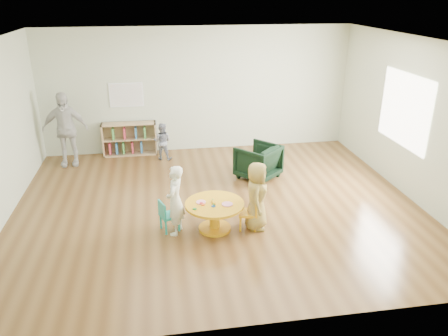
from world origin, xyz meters
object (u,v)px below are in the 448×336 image
Objects in this scene: child_right at (257,196)px; adult_caretaker at (65,129)px; bookshelf at (129,139)px; child_left at (175,200)px; activity_table at (215,211)px; kid_chair_left at (167,215)px; armchair at (258,162)px; kid_chair_right at (250,212)px; toddler at (162,141)px.

child_right is 4.71m from adult_caretaker.
child_right reaches higher than bookshelf.
child_left is 0.70× the size of adult_caretaker.
activity_table is 3.95m from bookshelf.
child_left is 3.87m from adult_caretaker.
kid_chair_left is (-0.74, 0.09, -0.05)m from activity_table.
armchair is at bearing 59.00° from activity_table.
armchair is (0.58, 1.95, 0.06)m from kid_chair_right.
activity_table is at bearing 96.27° from kid_chair_right.
kid_chair_right is at bearing 108.13° from child_left.
child_right is at bearing 129.41° from toddler.
bookshelf is at bearing -146.61° from child_left.
child_right is at bearing -3.70° from activity_table.
child_left reaches higher than kid_chair_right.
adult_caretaker reaches higher than child_right.
toddler is at bearing 32.51° from kid_chair_right.
armchair is at bearing 157.84° from child_left.
adult_caretaker reaches higher than toddler.
toddler is at bearing 102.46° from activity_table.
activity_table is 0.83× the size of child_left.
child_left reaches higher than toddler.
armchair is (2.60, -1.77, -0.02)m from bookshelf.
adult_caretaker is (-1.27, -0.45, 0.43)m from bookshelf.
child_right reaches higher than kid_chair_right.
kid_chair_right reaches higher than activity_table.
activity_table is 3.31m from toddler.
child_left reaches higher than armchair.
kid_chair_left reaches higher than activity_table.
bookshelf is at bearing 19.61° from adult_caretaker.
child_right is (0.65, -0.04, 0.23)m from activity_table.
child_left is 1.35× the size of toddler.
child_left is (0.13, -0.09, 0.29)m from kid_chair_left.
child_right is (1.26, -0.04, -0.01)m from child_left.
kid_chair_right is 2.03m from armchair.
adult_caretaker is at bearing -160.51° from bookshelf.
activity_table is at bearing -68.40° from bookshelf.
child_left is at bearing 102.66° from child_right.
kid_chair_right is 4.23m from bookshelf.
bookshelf is (-2.02, 3.72, 0.08)m from kid_chair_right.
toddler is at bearing 37.10° from child_right.
kid_chair_left is at bearing 173.29° from activity_table.
adult_caretaker is at bearing -126.34° from child_left.
kid_chair_left is 1.42m from child_right.
activity_table is 4.25m from adult_caretaker.
toddler reaches higher than bookshelf.
kid_chair_left is at bearing -78.67° from bookshelf.
armchair is at bearing 160.97° from toddler.
adult_caretaker is at bearing 17.03° from toddler.
kid_chair_left is at bearing 95.31° from kid_chair_right.
child_right is at bearing -60.42° from bookshelf.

